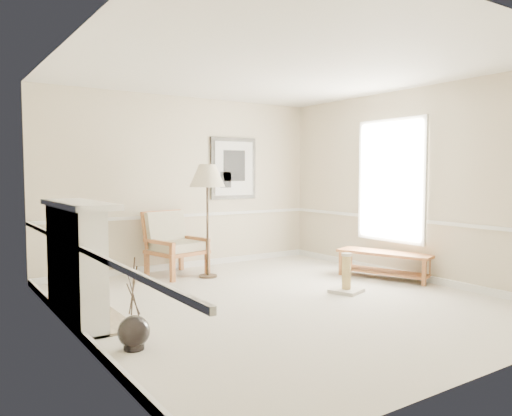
# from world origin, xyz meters

# --- Properties ---
(ground) EXTENTS (5.50, 5.50, 0.00)m
(ground) POSITION_xyz_m (0.00, 0.00, 0.00)
(ground) COLOR silver
(ground) RESTS_ON ground
(room) EXTENTS (5.04, 5.54, 2.92)m
(room) POSITION_xyz_m (0.14, 0.08, 1.87)
(room) COLOR beige
(room) RESTS_ON ground
(fireplace) EXTENTS (0.64, 1.64, 1.31)m
(fireplace) POSITION_xyz_m (-2.34, 0.60, 0.64)
(fireplace) COLOR white
(fireplace) RESTS_ON ground
(floor_vase) EXTENTS (0.29, 0.29, 0.86)m
(floor_vase) POSITION_xyz_m (-2.15, -0.62, 0.16)
(floor_vase) COLOR black
(floor_vase) RESTS_ON ground
(armchair) EXTENTS (0.92, 0.96, 1.02)m
(armchair) POSITION_xyz_m (-0.44, 2.31, 0.55)
(armchair) COLOR #A85E36
(armchair) RESTS_ON ground
(floor_lamp) EXTENTS (0.72, 0.72, 1.75)m
(floor_lamp) POSITION_xyz_m (-0.06, 1.84, 1.53)
(floor_lamp) COLOR black
(floor_lamp) RESTS_ON ground
(bench) EXTENTS (0.89, 1.51, 0.41)m
(bench) POSITION_xyz_m (2.15, 0.23, 0.28)
(bench) COLOR #A85E36
(bench) RESTS_ON ground
(scratching_post) EXTENTS (0.48, 0.48, 0.54)m
(scratching_post) POSITION_xyz_m (1.02, -0.10, 0.17)
(scratching_post) COLOR beige
(scratching_post) RESTS_ON ground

